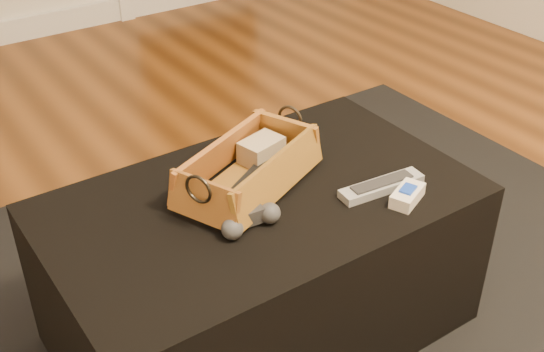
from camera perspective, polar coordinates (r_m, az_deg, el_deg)
area_rug at (r=1.83m, az=0.02°, el=-13.53°), size 2.60×2.00×0.01m
ottoman at (r=1.71m, az=-0.94°, el=-7.53°), size 1.00×0.60×0.42m
tv_remote at (r=1.59m, az=-1.91°, el=-0.65°), size 0.20×0.14×0.02m
cloth_bundle at (r=1.68m, az=-0.89°, el=2.18°), size 0.12×0.09×0.06m
wicker_basket at (r=1.60m, az=-1.97°, el=0.45°), size 0.42×0.33×0.13m
game_controller at (r=1.48m, az=-1.96°, el=-3.56°), size 0.15×0.08×0.05m
silver_remote at (r=1.62m, az=9.15°, el=-0.82°), size 0.22×0.07×0.03m
cream_gadget at (r=1.59m, az=11.26°, el=-1.59°), size 0.11×0.09×0.04m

